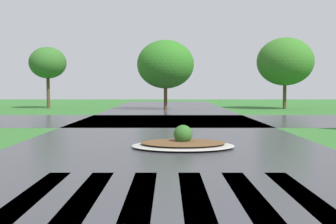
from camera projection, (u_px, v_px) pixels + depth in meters
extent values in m
cube|color=#35353A|center=(167.00, 145.00, 12.94)|extent=(9.61, 80.00, 0.01)
cube|color=#35353A|center=(168.00, 120.00, 22.79)|extent=(90.00, 8.65, 0.01)
cube|color=white|center=(35.00, 192.00, 7.12)|extent=(0.45, 3.34, 0.01)
cube|color=white|center=(88.00, 192.00, 7.12)|extent=(0.45, 3.34, 0.01)
cube|color=white|center=(141.00, 192.00, 7.13)|extent=(0.45, 3.34, 0.01)
cube|color=white|center=(194.00, 192.00, 7.13)|extent=(0.45, 3.34, 0.01)
cube|color=white|center=(247.00, 192.00, 7.13)|extent=(0.45, 3.34, 0.01)
cube|color=white|center=(299.00, 192.00, 7.13)|extent=(0.45, 3.34, 0.01)
ellipsoid|color=#9E9B93|center=(183.00, 146.00, 12.46)|extent=(3.06, 2.26, 0.12)
ellipsoid|color=brown|center=(183.00, 143.00, 12.45)|extent=(2.51, 1.85, 0.10)
sphere|color=#2D6023|center=(183.00, 134.00, 12.44)|extent=(0.56, 0.56, 0.56)
cylinder|color=#4C3823|center=(48.00, 92.00, 35.99)|extent=(0.28, 0.28, 2.80)
ellipsoid|color=#306224|center=(47.00, 63.00, 35.84)|extent=(3.16, 3.16, 2.68)
cylinder|color=#4C3823|center=(165.00, 97.00, 33.79)|extent=(0.28, 0.28, 2.05)
ellipsoid|color=#2C6D20|center=(165.00, 64.00, 33.63)|extent=(4.57, 4.57, 3.88)
cylinder|color=#4C3823|center=(284.00, 95.00, 34.93)|extent=(0.28, 0.28, 2.30)
ellipsoid|color=#326D22|center=(285.00, 62.00, 34.77)|extent=(4.67, 4.67, 3.97)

